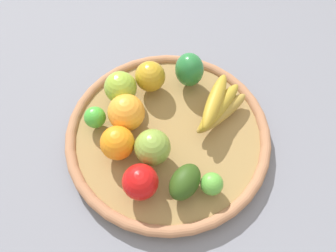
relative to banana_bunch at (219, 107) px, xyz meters
The scene contains 13 objects.
ground_plane 0.14m from the banana_bunch, 104.11° to the right, with size 2.40×2.40×0.00m, color slate.
basket 0.13m from the banana_bunch, 104.11° to the right, with size 0.46×0.46×0.04m.
banana_bunch is the anchor object (origin of this frame).
lime_1 0.27m from the banana_bunch, 120.16° to the right, with size 0.05×0.05×0.05m, color green.
orange_0 0.23m from the banana_bunch, 101.76° to the right, with size 0.07×0.07×0.07m, color orange.
apple_1 0.17m from the banana_bunch, 153.09° to the right, with size 0.07×0.07×0.07m, color gold.
orange_1 0.20m from the banana_bunch, 118.98° to the right, with size 0.08×0.08×0.08m, color orange.
apple_0 0.24m from the banana_bunch, 77.92° to the right, with size 0.07×0.07×0.07m, color red.
apple_3 0.18m from the banana_bunch, 89.17° to the right, with size 0.08×0.08×0.08m, color olive.
avocado 0.19m from the banana_bunch, 59.28° to the right, with size 0.08×0.05×0.05m, color #2A4814.
bell_pepper 0.12m from the banana_bunch, behind, with size 0.07×0.07×0.08m, color #277637.
lime_0 0.18m from the banana_bunch, 43.26° to the right, with size 0.05×0.05×0.05m, color #5AA93B.
apple_2 0.22m from the banana_bunch, 137.46° to the right, with size 0.07×0.07×0.07m, color #90B435.
Camera 1 is at (0.31, -0.22, 0.69)m, focal length 36.38 mm.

